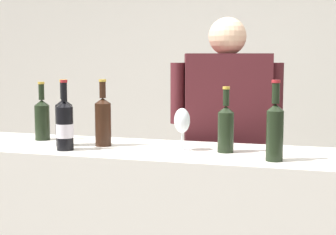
# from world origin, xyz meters

# --- Properties ---
(wall_back) EXTENTS (8.00, 0.10, 2.80)m
(wall_back) POSITION_xyz_m (0.00, 2.60, 1.40)
(wall_back) COLOR beige
(wall_back) RESTS_ON ground_plane
(wine_bottle_0) EXTENTS (0.08, 0.08, 0.32)m
(wine_bottle_0) POSITION_xyz_m (-0.37, 0.01, 1.14)
(wine_bottle_0) COLOR black
(wine_bottle_0) RESTS_ON counter
(wine_bottle_1) EXTENTS (0.08, 0.08, 0.30)m
(wine_bottle_1) POSITION_xyz_m (-0.75, 0.09, 1.13)
(wine_bottle_1) COLOR black
(wine_bottle_1) RESTS_ON counter
(wine_bottle_2) EXTENTS (0.08, 0.08, 0.32)m
(wine_bottle_2) POSITION_xyz_m (-0.55, -0.04, 1.14)
(wine_bottle_2) COLOR black
(wine_bottle_2) RESTS_ON counter
(wine_bottle_3) EXTENTS (0.07, 0.07, 0.30)m
(wine_bottle_3) POSITION_xyz_m (0.23, 0.01, 1.13)
(wine_bottle_3) COLOR black
(wine_bottle_3) RESTS_ON counter
(wine_bottle_4) EXTENTS (0.07, 0.07, 0.33)m
(wine_bottle_4) POSITION_xyz_m (0.45, -0.13, 1.15)
(wine_bottle_4) COLOR black
(wine_bottle_4) RESTS_ON counter
(wine_bottle_6) EXTENTS (0.08, 0.08, 0.32)m
(wine_bottle_6) POSITION_xyz_m (-0.49, -0.14, 1.13)
(wine_bottle_6) COLOR black
(wine_bottle_6) RESTS_ON counter
(wine_glass) EXTENTS (0.08, 0.08, 0.20)m
(wine_glass) POSITION_xyz_m (0.03, -0.00, 1.15)
(wine_glass) COLOR silver
(wine_glass) RESTS_ON counter
(person_server) EXTENTS (0.60, 0.36, 1.66)m
(person_server) POSITION_xyz_m (0.14, 0.53, 0.81)
(person_server) COLOR black
(person_server) RESTS_ON ground_plane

